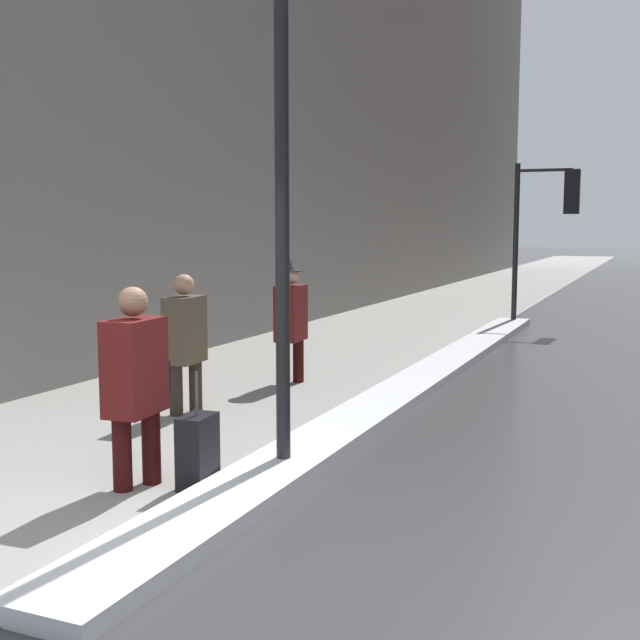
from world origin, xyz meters
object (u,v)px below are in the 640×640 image
Objects in this scene: lamp_post at (282,153)px; pedestrian_with_shoulder_bag at (136,378)px; pedestrian_in_glasses at (185,337)px; pedestrian_nearside at (291,317)px; rolling_suitcase at (198,452)px; traffic_light_near at (552,209)px.

pedestrian_with_shoulder_bag is (-0.89, -0.84, -1.79)m from lamp_post.
pedestrian_nearside is (0.33, 2.03, 0.03)m from pedestrian_in_glasses.
rolling_suitcase is at bearing 30.62° from pedestrian_in_glasses.
pedestrian_nearside is (-0.69, 4.33, 0.00)m from pedestrian_with_shoulder_bag.
traffic_light_near is 12.22m from pedestrian_with_shoulder_bag.
pedestrian_in_glasses is 0.95× the size of pedestrian_nearside.
pedestrian_in_glasses is 2.66m from rolling_suitcase.
rolling_suitcase is (-0.43, -0.67, -2.38)m from lamp_post.
rolling_suitcase is (0.46, 0.16, -0.59)m from pedestrian_with_shoulder_bag.
pedestrian_in_glasses is (-2.65, -9.71, -1.57)m from traffic_light_near.
lamp_post is 2.17m from pedestrian_with_shoulder_bag.
traffic_light_near is 12.10m from rolling_suitcase.
traffic_light_near reaches higher than rolling_suitcase.
pedestrian_nearside is at bearing -168.72° from rolling_suitcase.
traffic_light_near is at bearing 168.20° from pedestrian_with_shoulder_bag.
traffic_light_near is (0.74, 11.18, -0.25)m from lamp_post.
pedestrian_with_shoulder_bag is 0.98× the size of pedestrian_nearside.
pedestrian_with_shoulder_bag reaches higher than rolling_suitcase.
lamp_post is at bearing 48.49° from pedestrian_in_glasses.
pedestrian_with_shoulder_bag is at bearing 19.88° from pedestrian_in_glasses.
lamp_post is 3.01m from pedestrian_in_glasses.
pedestrian_nearside is (-1.58, 3.50, -1.79)m from lamp_post.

